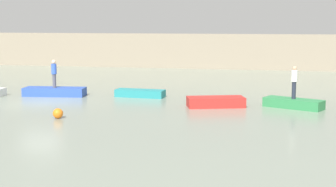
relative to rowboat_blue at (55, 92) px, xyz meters
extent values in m
plane|color=gray|center=(0.42, -2.98, -0.26)|extent=(120.00, 120.00, 0.00)
cube|color=gray|center=(0.42, 20.51, 1.44)|extent=(80.00, 1.20, 3.40)
cube|color=#2B4CAD|center=(0.00, 0.00, 0.00)|extent=(3.94, 1.71, 0.52)
cube|color=teal|center=(5.38, 0.66, -0.03)|extent=(3.11, 1.19, 0.46)
cube|color=red|center=(10.40, -2.01, 0.01)|extent=(3.34, 2.18, 0.54)
cube|color=#2D7F47|center=(14.55, -1.48, -0.01)|extent=(3.31, 2.29, 0.51)
cylinder|color=#232838|center=(14.55, -1.48, 0.71)|extent=(0.22, 0.22, 0.93)
cylinder|color=white|center=(14.55, -1.48, 1.48)|extent=(0.32, 0.32, 0.61)
sphere|color=tan|center=(14.55, -1.48, 1.90)|extent=(0.23, 0.23, 0.23)
cylinder|color=#4C4C56|center=(0.00, 0.00, 0.69)|extent=(0.22, 0.22, 0.85)
cylinder|color=blue|center=(0.00, 0.00, 1.43)|extent=(0.32, 0.32, 0.64)
sphere|color=beige|center=(0.00, 0.00, 1.88)|extent=(0.25, 0.25, 0.25)
sphere|color=orange|center=(3.37, -6.97, -0.01)|extent=(0.49, 0.49, 0.49)
camera|label=1|loc=(13.69, -29.47, 4.40)|focal=54.54mm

